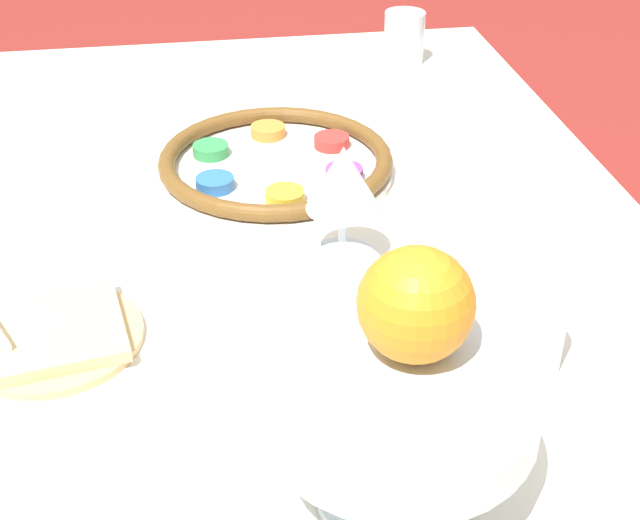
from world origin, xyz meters
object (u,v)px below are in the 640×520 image
at_px(orange_fruit, 416,305).
at_px(cup_near, 345,298).
at_px(seder_plate, 276,163).
at_px(bread_plate, 53,334).
at_px(cup_mid, 528,328).
at_px(wine_glass, 343,183).
at_px(fruit_stand, 397,411).
at_px(cup_far, 404,37).

height_order(orange_fruit, cup_near, orange_fruit).
xyz_separation_m(seder_plate, bread_plate, (0.29, -0.24, -0.01)).
xyz_separation_m(seder_plate, cup_mid, (0.39, 0.17, 0.02)).
distance_m(bread_plate, cup_near, 0.26).
bearing_deg(cup_near, wine_glass, 170.70).
relative_size(fruit_stand, cup_mid, 2.46).
bearing_deg(orange_fruit, bread_plate, -124.34).
xyz_separation_m(orange_fruit, cup_mid, (-0.09, 0.13, -0.11)).
bearing_deg(bread_plate, orange_fruit, 55.66).
distance_m(seder_plate, cup_far, 0.42).
height_order(bread_plate, cup_far, cup_far).
xyz_separation_m(wine_glass, cup_near, (0.12, -0.02, -0.05)).
xyz_separation_m(cup_near, cup_far, (-0.66, 0.21, 0.00)).
xyz_separation_m(wine_glass, fruit_stand, (0.32, -0.02, -0.01)).
bearing_deg(cup_mid, bread_plate, -103.39).
height_order(wine_glass, bread_plate, wine_glass).
xyz_separation_m(bread_plate, cup_mid, (0.10, 0.41, 0.03)).
bearing_deg(cup_far, bread_plate, -36.80).
bearing_deg(bread_plate, cup_near, 83.86).
height_order(seder_plate, cup_far, cup_far).
xyz_separation_m(orange_fruit, bread_plate, (-0.19, -0.28, -0.14)).
distance_m(seder_plate, fruit_stand, 0.52).
height_order(seder_plate, cup_near, cup_near).
relative_size(seder_plate, wine_glass, 2.20).
bearing_deg(seder_plate, orange_fruit, 5.05).
height_order(fruit_stand, orange_fruit, orange_fruit).
xyz_separation_m(fruit_stand, orange_fruit, (-0.03, 0.02, 0.06)).
bearing_deg(fruit_stand, cup_far, 165.95).
bearing_deg(orange_fruit, cup_near, -173.80).
height_order(fruit_stand, bread_plate, fruit_stand).
bearing_deg(wine_glass, cup_near, -9.30).
relative_size(wine_glass, fruit_stand, 0.66).
height_order(cup_near, cup_mid, same).
height_order(orange_fruit, bread_plate, orange_fruit).
height_order(bread_plate, cup_mid, cup_mid).
distance_m(fruit_stand, cup_near, 0.20).
distance_m(wine_glass, fruit_stand, 0.32).
bearing_deg(cup_near, seder_plate, -175.53).
relative_size(seder_plate, cup_mid, 3.57).
bearing_deg(cup_far, wine_glass, -19.79).
distance_m(fruit_stand, bread_plate, 0.35).
relative_size(orange_fruit, cup_far, 1.04).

